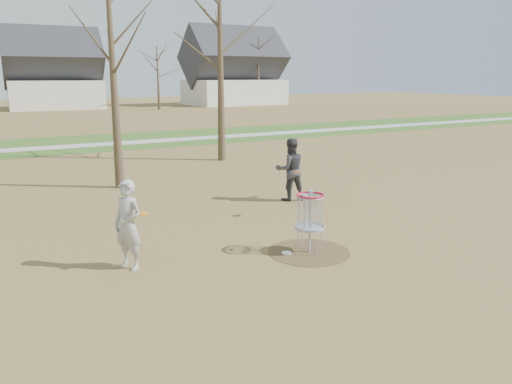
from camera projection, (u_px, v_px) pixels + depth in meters
ground at (309, 252)px, 10.89m from camera, size 160.00×160.00×0.00m
green_band at (101, 142)px, 28.81m from camera, size 160.00×8.00×0.01m
footpath at (105, 144)px, 27.95m from camera, size 160.00×1.50×0.01m
dirt_circle at (309, 252)px, 10.89m from camera, size 1.80×1.80×0.01m
player_standing at (128, 225)px, 9.80m from camera, size 0.70×0.78×1.80m
player_throwing at (290, 169)px, 15.25m from camera, size 1.07×0.91×1.92m
disc_grounded at (287, 253)px, 10.79m from camera, size 0.22×0.22×0.02m
discs_in_play at (235, 188)px, 11.58m from camera, size 4.88×1.86×0.19m
disc_golf_basket at (310, 212)px, 10.69m from camera, size 0.64×0.64×1.35m
bare_trees at (80, 56)px, 41.04m from camera, size 52.62×44.98×9.00m
houses_row at (78, 78)px, 56.95m from camera, size 56.51×10.01×7.26m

